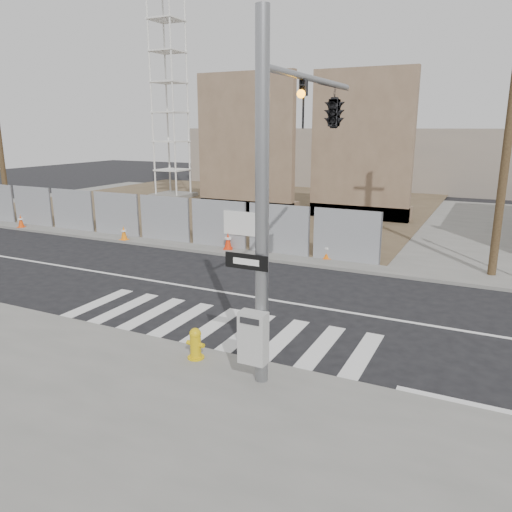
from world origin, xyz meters
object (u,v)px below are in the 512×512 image
at_px(crane_tower, 168,68).
at_px(fire_hydrant, 195,343).
at_px(traffic_cone_a, 21,221).
at_px(traffic_cone_d, 327,251).
at_px(traffic_cone_b, 124,233).
at_px(signal_pole, 314,142).
at_px(traffic_cone_c, 228,241).

height_order(crane_tower, fire_hydrant, crane_tower).
distance_m(crane_tower, traffic_cone_a, 15.40).
bearing_deg(traffic_cone_d, crane_tower, 142.70).
distance_m(crane_tower, traffic_cone_d, 21.46).
distance_m(traffic_cone_a, traffic_cone_b, 6.73).
height_order(signal_pole, traffic_cone_a, signal_pole).
bearing_deg(traffic_cone_d, traffic_cone_b, -174.75).
xyz_separation_m(crane_tower, fire_hydrant, (15.76, -21.55, -8.55)).
bearing_deg(traffic_cone_d, signal_pole, -75.47).
relative_size(traffic_cone_c, traffic_cone_d, 1.11).
bearing_deg(traffic_cone_c, crane_tower, 132.92).
xyz_separation_m(fire_hydrant, traffic_cone_d, (-0.12, 9.63, -0.03)).
bearing_deg(signal_pole, traffic_cone_a, 160.76).
distance_m(crane_tower, fire_hydrant, 28.04).
xyz_separation_m(traffic_cone_a, traffic_cone_c, (11.87, 0.52, 0.03)).
bearing_deg(traffic_cone_a, traffic_cone_c, 2.49).
bearing_deg(fire_hydrant, traffic_cone_d, 99.09).
bearing_deg(signal_pole, traffic_cone_d, 104.53).
bearing_deg(traffic_cone_b, fire_hydrant, -42.72).
bearing_deg(signal_pole, fire_hydrant, -124.65).
xyz_separation_m(traffic_cone_b, traffic_cone_c, (5.14, 0.52, 0.04)).
xyz_separation_m(traffic_cone_b, traffic_cone_d, (9.38, 0.86, 0.00)).
bearing_deg(traffic_cone_b, crane_tower, 116.12).
bearing_deg(traffic_cone_a, signal_pole, -19.24).
bearing_deg(fire_hydrant, traffic_cone_b, 145.68).
relative_size(crane_tower, traffic_cone_b, 28.10).
xyz_separation_m(signal_pole, traffic_cone_c, (-6.09, 6.78, -4.31)).
distance_m(crane_tower, traffic_cone_c, 18.80).
height_order(fire_hydrant, traffic_cone_b, fire_hydrant).
bearing_deg(traffic_cone_c, fire_hydrant, -64.85).
relative_size(signal_pole, traffic_cone_b, 10.84).
distance_m(traffic_cone_b, traffic_cone_c, 5.16).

